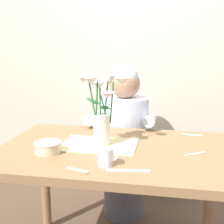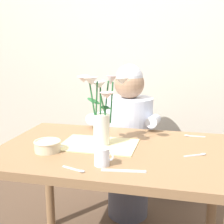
% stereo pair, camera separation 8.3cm
% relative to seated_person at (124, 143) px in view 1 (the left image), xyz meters
% --- Properties ---
extents(wood_panel_backdrop, '(4.00, 0.10, 2.50)m').
position_rel_seated_person_xyz_m(wood_panel_backdrop, '(0.04, 0.43, 0.69)').
color(wood_panel_backdrop, beige).
rests_on(wood_panel_backdrop, ground_plane).
extents(dining_table, '(1.20, 0.80, 0.74)m').
position_rel_seated_person_xyz_m(dining_table, '(0.04, -0.62, 0.08)').
color(dining_table, olive).
rests_on(dining_table, ground_plane).
extents(seated_person, '(0.45, 0.47, 1.14)m').
position_rel_seated_person_xyz_m(seated_person, '(0.00, 0.00, 0.00)').
color(seated_person, '#4C4C56').
rests_on(seated_person, ground_plane).
extents(striped_placemat, '(0.40, 0.28, 0.00)m').
position_rel_seated_person_xyz_m(striped_placemat, '(-0.06, -0.58, 0.18)').
color(striped_placemat, beige).
rests_on(striped_placemat, dining_table).
extents(flower_vase, '(0.28, 0.21, 0.37)m').
position_rel_seated_person_xyz_m(flower_vase, '(-0.04, -0.58, 0.37)').
color(flower_vase, silver).
rests_on(flower_vase, dining_table).
extents(ceramic_bowl, '(0.14, 0.14, 0.06)m').
position_rel_seated_person_xyz_m(ceramic_bowl, '(-0.28, -0.74, 0.21)').
color(ceramic_bowl, beige).
rests_on(ceramic_bowl, dining_table).
extents(dinner_knife, '(0.19, 0.04, 0.00)m').
position_rel_seated_person_xyz_m(dinner_knife, '(0.14, -0.89, 0.18)').
color(dinner_knife, silver).
rests_on(dinner_knife, dining_table).
extents(tea_cup, '(0.09, 0.07, 0.08)m').
position_rel_seated_person_xyz_m(tea_cup, '(0.03, -0.85, 0.22)').
color(tea_cup, silver).
rests_on(tea_cup, dining_table).
extents(spoon_0, '(0.11, 0.07, 0.01)m').
position_rel_seated_person_xyz_m(spoon_0, '(0.46, -0.62, 0.18)').
color(spoon_0, silver).
rests_on(spoon_0, dining_table).
extents(spoon_1, '(0.12, 0.02, 0.01)m').
position_rel_seated_person_xyz_m(spoon_1, '(0.43, -0.31, 0.18)').
color(spoon_1, silver).
rests_on(spoon_1, dining_table).
extents(spoon_2, '(0.06, 0.12, 0.01)m').
position_rel_seated_person_xyz_m(spoon_2, '(-0.23, -0.64, 0.18)').
color(spoon_2, silver).
rests_on(spoon_2, dining_table).
extents(spoon_3, '(0.12, 0.05, 0.01)m').
position_rel_seated_person_xyz_m(spoon_3, '(-0.05, -0.93, 0.18)').
color(spoon_3, silver).
rests_on(spoon_3, dining_table).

